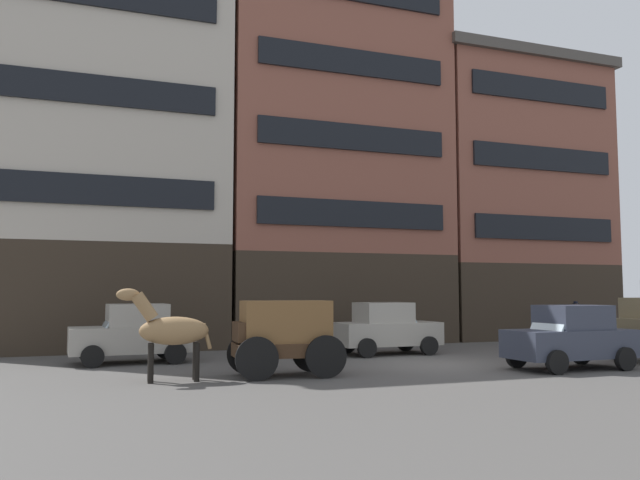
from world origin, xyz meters
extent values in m
plane|color=#4C4947|center=(0.00, 0.00, 0.00)|extent=(120.00, 120.00, 0.00)
cube|color=#33281E|center=(-9.64, 10.16, 2.02)|extent=(9.35, 6.64, 4.03)
cube|color=#B7AD9E|center=(-9.64, 10.16, 9.55)|extent=(9.35, 6.64, 11.03)
cube|color=black|center=(-9.64, 6.78, 5.87)|extent=(7.85, 0.12, 1.10)
cube|color=black|center=(-9.64, 6.78, 9.55)|extent=(7.85, 0.12, 1.10)
cube|color=#33281E|center=(0.13, 10.16, 1.91)|extent=(9.88, 6.64, 3.81)
cube|color=brown|center=(0.13, 10.16, 10.26)|extent=(9.88, 6.64, 12.89)
cube|color=black|center=(0.13, 6.78, 5.42)|extent=(8.30, 0.12, 1.10)
cube|color=black|center=(0.13, 6.78, 8.64)|extent=(8.30, 0.12, 1.10)
cube|color=black|center=(0.13, 6.78, 11.87)|extent=(8.30, 0.12, 1.10)
cube|color=#33281E|center=(9.76, 10.16, 1.75)|extent=(9.10, 6.64, 3.51)
cube|color=brown|center=(9.76, 10.16, 8.44)|extent=(9.10, 6.64, 9.87)
cube|color=#47423D|center=(9.76, 10.16, 13.62)|extent=(9.60, 7.14, 0.50)
cube|color=black|center=(9.76, 6.78, 5.15)|extent=(7.64, 0.12, 1.10)
cube|color=black|center=(9.76, 6.78, 8.44)|extent=(7.64, 0.12, 1.10)
cube|color=black|center=(9.76, 6.78, 11.73)|extent=(7.64, 0.12, 1.10)
cube|color=#3D2819|center=(-5.18, -0.99, 0.70)|extent=(2.77, 1.46, 0.36)
cube|color=brown|center=(-5.18, -0.99, 1.43)|extent=(2.36, 1.24, 1.10)
cube|color=#3D2819|center=(-6.33, -0.93, 1.18)|extent=(0.46, 1.06, 0.50)
cylinder|color=black|center=(-6.12, -1.65, 0.55)|extent=(1.10, 0.15, 1.10)
cylinder|color=black|center=(-6.04, -0.23, 0.55)|extent=(1.10, 0.15, 1.10)
cylinder|color=black|center=(-4.33, -1.76, 0.55)|extent=(1.10, 0.15, 1.10)
cylinder|color=black|center=(-4.24, -0.34, 0.55)|extent=(1.10, 0.15, 1.10)
ellipsoid|color=#937047|center=(-8.08, -0.99, 1.25)|extent=(1.73, 0.70, 0.70)
cylinder|color=#937047|center=(-8.80, -0.95, 1.85)|extent=(0.68, 0.36, 0.76)
ellipsoid|color=#937047|center=(-9.20, -0.93, 2.15)|extent=(0.57, 0.27, 0.30)
cylinder|color=#937047|center=(-7.28, -1.04, 1.10)|extent=(0.27, 0.12, 0.65)
cylinder|color=black|center=(-8.64, -1.14, 0.47)|extent=(0.14, 0.14, 0.95)
cylinder|color=black|center=(-8.62, -0.78, 0.47)|extent=(0.14, 0.14, 0.95)
cylinder|color=black|center=(-7.54, -1.21, 0.47)|extent=(0.14, 0.14, 0.95)
cylinder|color=black|center=(-7.52, -0.85, 0.47)|extent=(0.14, 0.14, 0.95)
cylinder|color=black|center=(6.41, -0.85, 0.42)|extent=(0.84, 0.23, 0.84)
cube|color=gray|center=(-0.11, 3.34, 0.73)|extent=(3.74, 1.70, 0.80)
cube|color=gray|center=(-0.26, 3.33, 1.48)|extent=(1.84, 1.49, 0.70)
cube|color=silver|center=(0.59, 3.36, 1.35)|extent=(0.37, 1.32, 0.56)
cylinder|color=black|center=(1.07, 4.21, 0.33)|extent=(0.66, 0.20, 0.66)
cylinder|color=black|center=(1.11, 2.53, 0.33)|extent=(0.66, 0.20, 0.66)
cylinder|color=black|center=(-1.33, 4.14, 0.33)|extent=(0.66, 0.20, 0.66)
cylinder|color=black|center=(-1.29, 2.47, 0.33)|extent=(0.66, 0.20, 0.66)
cube|color=#333847|center=(2.93, -2.34, 0.73)|extent=(3.73, 1.67, 0.80)
cube|color=#333847|center=(3.08, -2.33, 1.48)|extent=(1.83, 1.47, 0.70)
cube|color=silver|center=(2.23, -2.35, 1.35)|extent=(0.36, 1.32, 0.56)
cylinder|color=black|center=(1.74, -3.20, 0.33)|extent=(0.66, 0.19, 0.66)
cylinder|color=black|center=(1.71, -1.52, 0.33)|extent=(0.66, 0.19, 0.66)
cylinder|color=black|center=(4.14, -3.16, 0.33)|extent=(0.66, 0.19, 0.66)
cylinder|color=black|center=(4.11, -1.48, 0.33)|extent=(0.66, 0.19, 0.66)
cube|color=gray|center=(-8.81, 3.54, 0.73)|extent=(3.79, 1.82, 0.80)
cube|color=gray|center=(-8.66, 3.55, 1.48)|extent=(1.88, 1.54, 0.70)
cube|color=silver|center=(-9.51, 3.50, 1.35)|extent=(0.41, 1.33, 0.56)
cylinder|color=black|center=(-9.96, 2.63, 0.33)|extent=(0.67, 0.22, 0.66)
cylinder|color=black|center=(-10.06, 4.31, 0.33)|extent=(0.67, 0.22, 0.66)
cylinder|color=black|center=(-7.56, 2.78, 0.33)|extent=(0.67, 0.22, 0.66)
cylinder|color=black|center=(-7.66, 4.45, 0.33)|extent=(0.67, 0.22, 0.66)
cylinder|color=black|center=(9.94, 5.31, 0.42)|extent=(0.16, 0.16, 0.85)
cylinder|color=black|center=(10.14, 5.31, 0.42)|extent=(0.16, 0.16, 0.85)
cylinder|color=black|center=(10.04, 5.31, 1.16)|extent=(0.40, 0.40, 0.62)
sphere|color=tan|center=(10.04, 5.31, 1.60)|extent=(0.22, 0.22, 0.22)
cylinder|color=black|center=(10.04, 5.31, 1.70)|extent=(0.28, 0.28, 0.02)
cylinder|color=black|center=(10.04, 5.31, 1.75)|extent=(0.18, 0.18, 0.09)
camera|label=1|loc=(-10.08, -17.18, 2.23)|focal=35.59mm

